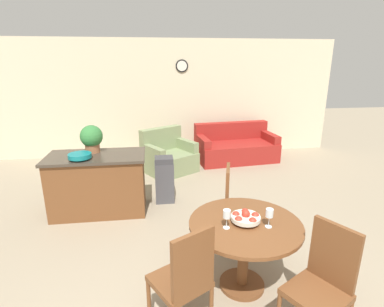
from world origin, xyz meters
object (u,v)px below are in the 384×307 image
object	(u,v)px
dining_chair_near_right	(323,280)
dining_table	(244,238)
wine_glass_right	(269,214)
armchair	(168,157)
fruit_bowl	(246,217)
teal_bowl	(80,156)
dining_chair_near_left	(185,277)
couch	(235,148)
trash_bin	(164,180)
potted_plant	(92,138)
dining_chair_far_side	(236,203)
kitchen_island	(98,184)
wine_glass_left	(227,215)

from	to	relation	value
dining_chair_near_right	dining_table	bearing A→B (deg)	5.96
wine_glass_right	armchair	xyz separation A→B (m)	(-0.73, 3.56, -0.57)
fruit_bowl	teal_bowl	xyz separation A→B (m)	(-1.86, 1.67, 0.17)
dining_chair_near_left	couch	size ratio (longest dim) A/B	0.54
dining_table	trash_bin	size ratio (longest dim) A/B	1.44
potted_plant	trash_bin	world-z (taller)	potted_plant
dining_chair_far_side	kitchen_island	distance (m)	2.11
armchair	dining_chair_near_left	bearing A→B (deg)	-122.85
wine_glass_left	armchair	size ratio (longest dim) A/B	0.15
dining_chair_near_right	teal_bowl	distance (m)	3.28
dining_chair_far_side	couch	xyz separation A→B (m)	(0.91, 3.25, -0.26)
teal_bowl	armchair	distance (m)	2.31
wine_glass_left	trash_bin	bearing A→B (deg)	102.79
dining_chair_near_left	dining_chair_near_right	world-z (taller)	same
wine_glass_left	wine_glass_right	distance (m)	0.39
kitchen_island	trash_bin	bearing A→B (deg)	12.44
armchair	dining_table	bearing A→B (deg)	-112.59
fruit_bowl	kitchen_island	size ratio (longest dim) A/B	0.20
fruit_bowl	potted_plant	distance (m)	2.68
dining_chair_far_side	potted_plant	world-z (taller)	potted_plant
dining_table	armchair	bearing A→B (deg)	98.93
couch	armchair	size ratio (longest dim) A/B	1.52
teal_bowl	couch	size ratio (longest dim) A/B	0.17
dining_chair_far_side	wine_glass_left	bearing A→B (deg)	-6.18
potted_plant	couch	size ratio (longest dim) A/B	0.22
dining_chair_far_side	teal_bowl	bearing A→B (deg)	-98.91
dining_chair_near_right	armchair	bearing A→B (deg)	-15.80
wine_glass_left	wine_glass_right	bearing A→B (deg)	-4.97
wine_glass_left	kitchen_island	xyz separation A→B (m)	(-1.47, 1.91, -0.41)
dining_chair_near_left	armchair	size ratio (longest dim) A/B	0.82
wine_glass_left	potted_plant	distance (m)	2.60
dining_chair_near_right	potted_plant	xyz separation A→B (m)	(-2.19, 2.64, 0.57)
fruit_bowl	dining_chair_near_left	bearing A→B (deg)	-144.47
fruit_bowl	trash_bin	xyz separation A→B (m)	(-0.69, 2.06, -0.41)
dining_table	fruit_bowl	size ratio (longest dim) A/B	3.87
dining_chair_near_right	kitchen_island	bearing A→B (deg)	11.24
couch	kitchen_island	bearing A→B (deg)	-147.45
wine_glass_left	dining_chair_near_right	bearing A→B (deg)	-40.75
kitchen_island	trash_bin	xyz separation A→B (m)	(0.99, 0.22, -0.08)
dining_chair_near_left	potted_plant	xyz separation A→B (m)	(-1.11, 2.45, 0.57)
dining_chair_far_side	kitchen_island	size ratio (longest dim) A/B	0.71
wine_glass_right	couch	world-z (taller)	wine_glass_right
wine_glass_right	teal_bowl	size ratio (longest dim) A/B	0.59
fruit_bowl	teal_bowl	size ratio (longest dim) A/B	0.89
dining_chair_near_right	trash_bin	bearing A→B (deg)	-6.58
dining_table	wine_glass_right	xyz separation A→B (m)	(0.19, -0.10, 0.30)
teal_bowl	armchair	world-z (taller)	teal_bowl
dining_chair_far_side	fruit_bowl	distance (m)	0.81
fruit_bowl	couch	bearing A→B (deg)	75.50
dining_chair_near_right	dining_chair_far_side	world-z (taller)	same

